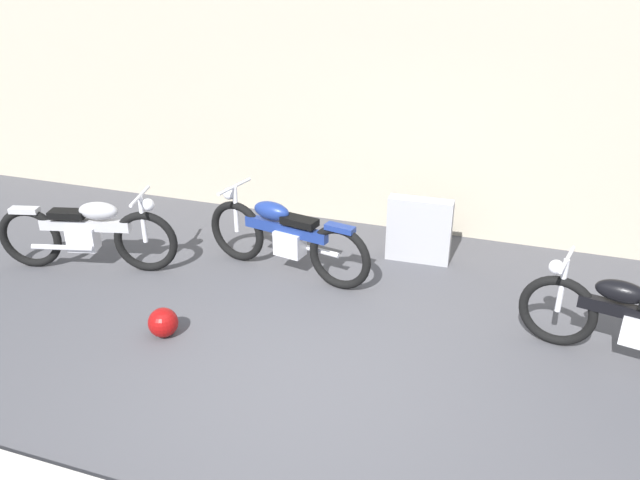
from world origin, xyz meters
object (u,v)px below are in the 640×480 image
object	(u,v)px
motorcycle_blue	(285,236)
stone_marker	(419,230)
helmet	(163,323)
motorcycle_black	(634,323)
motorcycle_silver	(88,233)

from	to	relation	value
motorcycle_blue	stone_marker	bearing A→B (deg)	-138.41
helmet	motorcycle_black	size ratio (longest dim) A/B	0.15
helmet	motorcycle_silver	world-z (taller)	motorcycle_silver
stone_marker	helmet	xyz separation A→B (m)	(-2.04, -2.42, -0.25)
stone_marker	motorcycle_blue	xyz separation A→B (m)	(-1.40, -0.82, 0.07)
stone_marker	motorcycle_black	bearing A→B (deg)	-33.78
motorcycle_blue	motorcycle_silver	distance (m)	2.28
stone_marker	motorcycle_silver	bearing A→B (deg)	-157.89
helmet	motorcycle_black	world-z (taller)	motorcycle_black
motorcycle_silver	motorcycle_black	bearing A→B (deg)	-14.37
motorcycle_blue	helmet	bearing A→B (deg)	79.34
stone_marker	motorcycle_black	xyz separation A→B (m)	(2.19, -1.47, 0.05)
stone_marker	helmet	bearing A→B (deg)	-130.15
helmet	motorcycle_silver	distance (m)	1.85
motorcycle_blue	motorcycle_silver	size ratio (longest dim) A/B	1.02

